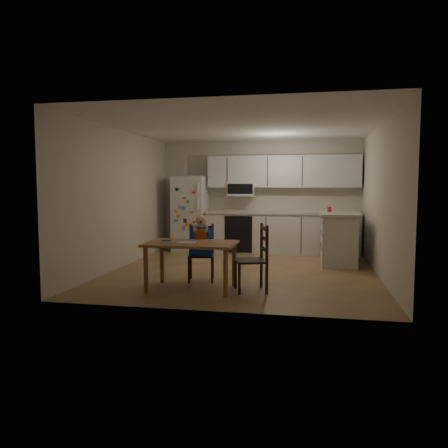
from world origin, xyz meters
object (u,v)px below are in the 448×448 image
kitchen_island (338,238)px  chair_booster (201,241)px  dining_table (191,249)px  red_cup (329,209)px  refrigerator (190,214)px  chair_side (257,254)px

kitchen_island → chair_booster: bearing=-138.0°
kitchen_island → dining_table: size_ratio=1.04×
red_cup → dining_table: red_cup is taller
kitchen_island → red_cup: 0.59m
kitchen_island → chair_booster: (-2.21, -1.99, 0.14)m
refrigerator → red_cup: (3.06, -0.83, 0.18)m
chair_booster → chair_side: bearing=-40.5°
refrigerator → chair_side: size_ratio=1.79×
red_cup → chair_booster: red_cup is taller
refrigerator → red_cup: 3.17m
refrigerator → chair_booster: size_ratio=1.63×
dining_table → chair_booster: chair_booster is taller
refrigerator → red_cup: bearing=-15.2°
chair_booster → chair_side: size_ratio=1.09×
red_cup → chair_booster: size_ratio=0.10×
refrigerator → chair_side: 4.07m
refrigerator → chair_booster: (1.02, -3.01, -0.22)m
dining_table → chair_side: bearing=4.8°
red_cup → chair_booster: bearing=-133.0°
red_cup → chair_booster: 3.02m
refrigerator → chair_side: bearing=-61.0°
chair_booster → chair_side: 1.09m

